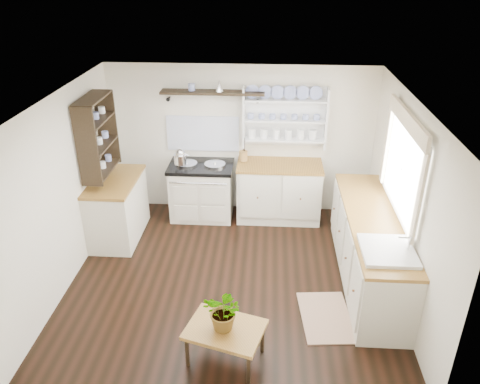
# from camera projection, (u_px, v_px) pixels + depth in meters

# --- Properties ---
(floor) EXTENTS (4.00, 3.80, 0.01)m
(floor) POSITION_uv_depth(u_px,v_px,m) (231.00, 277.00, 5.97)
(floor) COLOR black
(floor) RESTS_ON ground
(wall_back) EXTENTS (4.00, 0.02, 2.30)m
(wall_back) POSITION_uv_depth(u_px,v_px,m) (241.00, 140.00, 7.14)
(wall_back) COLOR beige
(wall_back) RESTS_ON ground
(wall_right) EXTENTS (0.02, 3.80, 2.30)m
(wall_right) POSITION_uv_depth(u_px,v_px,m) (405.00, 203.00, 5.33)
(wall_right) COLOR beige
(wall_right) RESTS_ON ground
(wall_left) EXTENTS (0.02, 3.80, 2.30)m
(wall_left) POSITION_uv_depth(u_px,v_px,m) (63.00, 193.00, 5.56)
(wall_left) COLOR beige
(wall_left) RESTS_ON ground
(ceiling) EXTENTS (4.00, 3.80, 0.01)m
(ceiling) POSITION_uv_depth(u_px,v_px,m) (230.00, 101.00, 4.93)
(ceiling) COLOR white
(ceiling) RESTS_ON wall_back
(window) EXTENTS (0.08, 1.55, 1.22)m
(window) POSITION_uv_depth(u_px,v_px,m) (403.00, 164.00, 5.28)
(window) COLOR white
(window) RESTS_ON wall_right
(aga_cooker) EXTENTS (0.97, 0.68, 0.90)m
(aga_cooker) POSITION_uv_depth(u_px,v_px,m) (202.00, 190.00, 7.20)
(aga_cooker) COLOR beige
(aga_cooker) RESTS_ON floor
(back_cabinets) EXTENTS (1.27, 0.63, 0.90)m
(back_cabinets) POSITION_uv_depth(u_px,v_px,m) (279.00, 191.00, 7.15)
(back_cabinets) COLOR beige
(back_cabinets) RESTS_ON floor
(right_cabinets) EXTENTS (0.62, 2.43, 0.90)m
(right_cabinets) POSITION_uv_depth(u_px,v_px,m) (369.00, 248.00, 5.75)
(right_cabinets) COLOR beige
(right_cabinets) RESTS_ON floor
(belfast_sink) EXTENTS (0.55, 0.60, 0.45)m
(belfast_sink) POSITION_uv_depth(u_px,v_px,m) (386.00, 260.00, 4.93)
(belfast_sink) COLOR white
(belfast_sink) RESTS_ON right_cabinets
(left_cabinets) EXTENTS (0.62, 1.13, 0.90)m
(left_cabinets) POSITION_uv_depth(u_px,v_px,m) (118.00, 208.00, 6.66)
(left_cabinets) COLOR beige
(left_cabinets) RESTS_ON floor
(plate_rack) EXTENTS (1.20, 0.22, 0.90)m
(plate_rack) POSITION_uv_depth(u_px,v_px,m) (285.00, 116.00, 6.89)
(plate_rack) COLOR white
(plate_rack) RESTS_ON wall_back
(high_shelf) EXTENTS (1.50, 0.29, 0.16)m
(high_shelf) POSITION_uv_depth(u_px,v_px,m) (213.00, 93.00, 6.71)
(high_shelf) COLOR black
(high_shelf) RESTS_ON wall_back
(left_shelving) EXTENTS (0.28, 0.80, 1.05)m
(left_shelving) POSITION_uv_depth(u_px,v_px,m) (97.00, 135.00, 6.18)
(left_shelving) COLOR black
(left_shelving) RESTS_ON wall_left
(kettle) EXTENTS (0.19, 0.19, 0.23)m
(kettle) POSITION_uv_depth(u_px,v_px,m) (180.00, 157.00, 6.84)
(kettle) COLOR silver
(kettle) RESTS_ON aga_cooker
(utensil_crock) EXTENTS (0.13, 0.13, 0.15)m
(utensil_crock) POSITION_uv_depth(u_px,v_px,m) (243.00, 156.00, 7.02)
(utensil_crock) COLOR #A87A3D
(utensil_crock) RESTS_ON back_cabinets
(center_table) EXTENTS (0.86, 0.72, 0.40)m
(center_table) POSITION_uv_depth(u_px,v_px,m) (225.00, 332.00, 4.61)
(center_table) COLOR brown
(center_table) RESTS_ON floor
(potted_plant) EXTENTS (0.49, 0.47, 0.43)m
(potted_plant) POSITION_uv_depth(u_px,v_px,m) (225.00, 311.00, 4.49)
(potted_plant) COLOR #3F7233
(potted_plant) RESTS_ON center_table
(floor_rug) EXTENTS (0.63, 0.90, 0.02)m
(floor_rug) POSITION_uv_depth(u_px,v_px,m) (326.00, 317.00, 5.30)
(floor_rug) COLOR #966E57
(floor_rug) RESTS_ON floor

